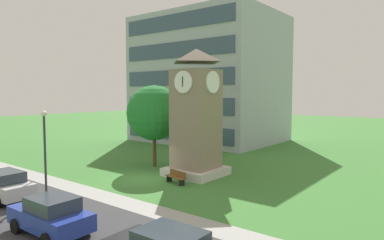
{
  "coord_description": "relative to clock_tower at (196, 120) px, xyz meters",
  "views": [
    {
      "loc": [
        18.04,
        -17.27,
        6.16
      ],
      "look_at": [
        1.18,
        4.16,
        4.07
      ],
      "focal_mm": 32.33,
      "sensor_mm": 36.0,
      "label": 1
    }
  ],
  "objects": [
    {
      "name": "clock_tower",
      "position": [
        0.0,
        0.0,
        0.0
      ],
      "size": [
        3.88,
        3.88,
        9.47
      ],
      "color": "gray",
      "rests_on": "ground"
    },
    {
      "name": "street_lamp",
      "position": [
        -4.6,
        -9.41,
        -0.97
      ],
      "size": [
        0.36,
        0.36,
        5.11
      ],
      "color": "#333338",
      "rests_on": "ground"
    },
    {
      "name": "office_building",
      "position": [
        -10.72,
        16.78,
        3.8
      ],
      "size": [
        17.25,
        13.47,
        16.0
      ],
      "color": "#9EA8B2",
      "rests_on": "ground"
    },
    {
      "name": "ground_plane",
      "position": [
        -2.36,
        -3.15,
        -4.2
      ],
      "size": [
        160.0,
        160.0,
        0.0
      ],
      "primitive_type": "plane",
      "color": "#3D7A33"
    },
    {
      "name": "tree_streetside",
      "position": [
        -4.64,
        0.28,
        0.35
      ],
      "size": [
        4.6,
        4.6,
        6.86
      ],
      "color": "#513823",
      "rests_on": "ground"
    },
    {
      "name": "park_bench",
      "position": [
        0.42,
        -2.79,
        -3.74
      ],
      "size": [
        1.86,
        0.87,
        0.88
      ],
      "color": "brown",
      "rests_on": "ground"
    },
    {
      "name": "parked_car_silver",
      "position": [
        -5.1,
        -11.71,
        -3.34
      ],
      "size": [
        4.38,
        1.99,
        1.69
      ],
      "color": "silver",
      "rests_on": "ground"
    },
    {
      "name": "kerb_strip",
      "position": [
        -2.36,
        -7.73,
        -4.19
      ],
      "size": [
        120.0,
        1.6,
        0.01
      ],
      "primitive_type": "cube",
      "color": "#9E9E99",
      "rests_on": "ground"
    },
    {
      "name": "parked_car_blue",
      "position": [
        1.72,
        -12.66,
        -3.34
      ],
      "size": [
        4.13,
        2.09,
        1.69
      ],
      "color": "#23389E",
      "rests_on": "ground"
    },
    {
      "name": "street_asphalt",
      "position": [
        -2.36,
        -12.13,
        -4.19
      ],
      "size": [
        120.0,
        7.2,
        0.01
      ],
      "primitive_type": "cube",
      "color": "#38383A",
      "rests_on": "ground"
    }
  ]
}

